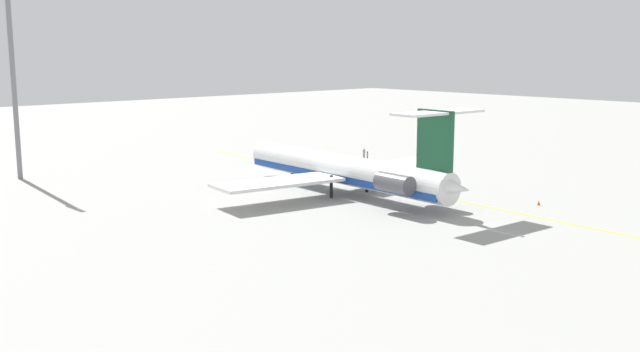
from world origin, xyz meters
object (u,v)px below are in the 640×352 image
safety_cone_tail (539,203)px  light_mast (12,67)px  ground_crew_near_nose (367,155)px  main_jetliner (349,170)px  safety_cone_nose (319,163)px  safety_cone_wingtip (332,162)px  ground_crew_near_tail (364,152)px

safety_cone_tail → light_mast: light_mast is taller
safety_cone_tail → light_mast: bearing=33.2°
ground_crew_near_nose → main_jetliner: bearing=-61.1°
main_jetliner → safety_cone_nose: 24.81m
safety_cone_tail → light_mast: size_ratio=0.02×
safety_cone_nose → light_mast: light_mast is taller
main_jetliner → safety_cone_tail: size_ratio=72.60×
main_jetliner → safety_cone_nose: (20.59, -13.53, -2.90)m
ground_crew_near_nose → safety_cone_tail: size_ratio=3.03×
main_jetliner → safety_cone_wingtip: bearing=-35.5°
safety_cone_nose → main_jetliner: bearing=146.7°
ground_crew_near_tail → safety_cone_wingtip: bearing=-46.8°
safety_cone_wingtip → safety_cone_tail: same height
ground_crew_near_nose → safety_cone_wingtip: (1.93, 6.04, -0.78)m
ground_crew_near_tail → ground_crew_near_nose: bearing=7.6°
ground_crew_near_nose → ground_crew_near_tail: (2.21, -1.46, 0.10)m
safety_cone_wingtip → light_mast: light_mast is taller
safety_cone_nose → safety_cone_tail: 40.03m
light_mast → safety_cone_nose: bearing=-115.5°
main_jetliner → ground_crew_near_nose: main_jetliner is taller
ground_crew_near_nose → safety_cone_wingtip: 6.39m
ground_crew_near_nose → light_mast: size_ratio=0.06×
ground_crew_near_tail → safety_cone_tail: size_ratio=3.33×
main_jetliner → safety_cone_tail: (-19.42, -12.26, -2.90)m
safety_cone_wingtip → main_jetliner: bearing=141.6°
ground_crew_near_tail → safety_cone_nose: 9.78m
ground_crew_near_nose → ground_crew_near_tail: bearing=136.0°
safety_cone_tail → main_jetliner: bearing=32.3°
main_jetliner → safety_cone_nose: size_ratio=72.60×
main_jetliner → safety_cone_nose: main_jetliner is taller
ground_crew_near_tail → light_mast: size_ratio=0.06×
main_jetliner → ground_crew_near_tail: (20.15, -23.26, -2.01)m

